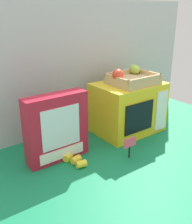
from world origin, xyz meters
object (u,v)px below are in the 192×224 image
Objects in this scene: cookie_set_box at (57,128)px; loose_toy_banana at (75,160)px; toy_microwave at (128,107)px; food_groups_crate at (131,78)px; price_sign at (129,145)px.

cookie_set_box reaches higher than loose_toy_banana.
toy_microwave is 0.16m from food_groups_crate.
toy_microwave reaches higher than price_sign.
cookie_set_box is (-0.47, -0.03, -0.15)m from food_groups_crate.
cookie_set_box is 0.16m from loose_toy_banana.
toy_microwave reaches higher than loose_toy_banana.
toy_microwave is at bearing 15.68° from loose_toy_banana.
price_sign is at bearing -25.49° from loose_toy_banana.
loose_toy_banana is at bearing 154.51° from price_sign.
toy_microwave is 3.62× the size of price_sign.
cookie_set_box is 3.05× the size of price_sign.
toy_microwave is 0.31m from price_sign.
food_groups_crate is at bearing 46.84° from price_sign.
food_groups_crate reaches higher than loose_toy_banana.
food_groups_crate is 1.85× the size of loose_toy_banana.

